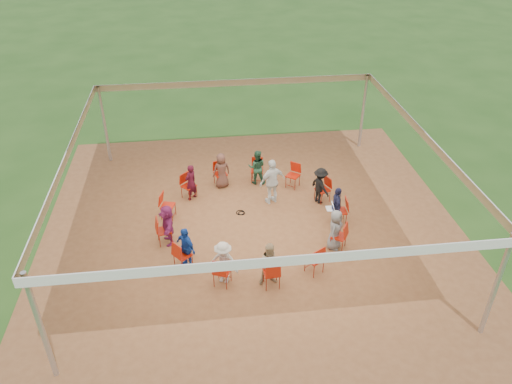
{
  "coord_description": "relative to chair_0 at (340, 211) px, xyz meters",
  "views": [
    {
      "loc": [
        -1.47,
        -12.7,
        9.39
      ],
      "look_at": [
        0.14,
        0.3,
        1.08
      ],
      "focal_mm": 35.0,
      "sensor_mm": 36.0,
      "label": 1
    }
  ],
  "objects": [
    {
      "name": "person_seated_1",
      "position": [
        -0.36,
        1.25,
        0.2
      ],
      "size": [
        0.72,
        0.93,
        1.29
      ],
      "primitive_type": "imported",
      "rotation": [
        0.0,
        0.0,
        2.0
      ],
      "color": "black",
      "rests_on": "ground"
    },
    {
      "name": "ground",
      "position": [
        -2.76,
        0.15,
        -0.45
      ],
      "size": [
        80.0,
        80.0,
        0.0
      ],
      "primitive_type": "plane",
      "color": "#234816",
      "rests_on": "ground"
    },
    {
      "name": "chair_1",
      "position": [
        -0.25,
        1.3,
        0.0
      ],
      "size": [
        0.57,
        0.56,
        0.9
      ],
      "primitive_type": null,
      "rotation": [
        0.0,
        0.0,
        2.0
      ],
      "color": "#AB1907",
      "rests_on": "ground"
    },
    {
      "name": "chair_5",
      "position": [
        -4.73,
        2.1,
        0.0
      ],
      "size": [
        0.61,
        0.61,
        0.9
      ],
      "primitive_type": null,
      "rotation": [
        0.0,
        0.0,
        -2.35
      ],
      "color": "#AB1907",
      "rests_on": "ground"
    },
    {
      "name": "person_seated_6",
      "position": [
        -4.84,
        -1.5,
        0.2
      ],
      "size": [
        0.78,
        0.83,
        1.29
      ],
      "primitive_type": "imported",
      "rotation": [
        0.0,
        0.0,
        -0.9
      ],
      "color": "#163A95",
      "rests_on": "ground"
    },
    {
      "name": "person_seated_3",
      "position": [
        -3.57,
        2.67,
        0.2
      ],
      "size": [
        0.71,
        0.53,
        1.29
      ],
      "primitive_type": "imported",
      "rotation": [
        0.0,
        0.0,
        -2.83
      ],
      "color": "#543227",
      "rests_on": "ground"
    },
    {
      "name": "chair_3",
      "position": [
        -2.28,
        2.88,
        0.0
      ],
      "size": [
        0.49,
        0.51,
        0.9
      ],
      "primitive_type": null,
      "rotation": [
        0.0,
        0.0,
        2.97
      ],
      "color": "#AB1907",
      "rests_on": "ground"
    },
    {
      "name": "cable_coil",
      "position": [
        -3.07,
        0.91,
        -0.43
      ],
      "size": [
        0.35,
        0.35,
        0.03
      ],
      "rotation": [
        0.0,
        0.0,
        -0.26
      ],
      "color": "black",
      "rests_on": "ground"
    },
    {
      "name": "person_seated_9",
      "position": [
        -0.49,
        -1.21,
        0.2
      ],
      "size": [
        0.63,
        0.72,
        1.29
      ],
      "primitive_type": "imported",
      "rotation": [
        0.0,
        0.0,
        1.03
      ],
      "color": "slate",
      "rests_on": "ground"
    },
    {
      "name": "person_seated_8",
      "position": [
        -2.59,
        -2.49,
        0.2
      ],
      "size": [
        0.65,
        0.4,
        1.29
      ],
      "primitive_type": "imported",
      "rotation": [
        0.0,
        0.0,
        0.07
      ],
      "color": "tan",
      "rests_on": "ground"
    },
    {
      "name": "person_seated_7",
      "position": [
        -3.84,
        -2.27,
        0.2
      ],
      "size": [
        0.93,
        0.72,
        1.29
      ],
      "primitive_type": "imported",
      "rotation": [
        0.0,
        0.0,
        -0.42
      ],
      "color": "#B4AB9E",
      "rests_on": "ground"
    },
    {
      "name": "person_seated_2",
      "position": [
        -2.3,
        2.76,
        0.2
      ],
      "size": [
        0.68,
        0.47,
        1.29
      ],
      "primitive_type": "imported",
      "rotation": [
        0.0,
        0.0,
        2.97
      ],
      "color": "#204830",
      "rests_on": "ground"
    },
    {
      "name": "person_seated_0",
      "position": [
        -0.12,
        0.01,
        0.2
      ],
      "size": [
        0.43,
        0.78,
        1.29
      ],
      "primitive_type": "imported",
      "rotation": [
        0.0,
        0.0,
        1.52
      ],
      "color": "#1F2246",
      "rests_on": "ground"
    },
    {
      "name": "person_seated_5",
      "position": [
        -5.37,
        -0.34,
        0.2
      ],
      "size": [
        0.66,
        1.26,
        1.29
      ],
      "primitive_type": "imported",
      "rotation": [
        0.0,
        0.0,
        -1.38
      ],
      "color": "#7F2057",
      "rests_on": "ground"
    },
    {
      "name": "chair_9",
      "position": [
        -3.88,
        -2.38,
        0.0
      ],
      "size": [
        0.56,
        0.57,
        0.9
      ],
      "primitive_type": null,
      "rotation": [
        0.0,
        0.0,
        -0.42
      ],
      "color": "#AB1907",
      "rests_on": "ground"
    },
    {
      "name": "standing_person",
      "position": [
        -1.95,
        1.45,
        0.36
      ],
      "size": [
        1.06,
        0.81,
        1.62
      ],
      "primitive_type": "imported",
      "rotation": [
        0.0,
        0.0,
        3.53
      ],
      "color": "silver",
      "rests_on": "ground"
    },
    {
      "name": "chair_6",
      "position": [
        -5.41,
        0.96,
        0.0
      ],
      "size": [
        0.54,
        0.53,
        0.9
      ],
      "primitive_type": null,
      "rotation": [
        0.0,
        0.0,
        -1.87
      ],
      "color": "#AB1907",
      "rests_on": "ground"
    },
    {
      "name": "chair_11",
      "position": [
        -1.32,
        -2.21,
        0.0
      ],
      "size": [
        0.59,
        0.59,
        0.9
      ],
      "primitive_type": null,
      "rotation": [
        0.0,
        0.0,
        0.55
      ],
      "color": "#AB1907",
      "rests_on": "ground"
    },
    {
      "name": "laptop",
      "position": [
        -0.28,
        0.02,
        0.16
      ],
      "size": [
        0.26,
        0.32,
        0.21
      ],
      "rotation": [
        0.0,
        0.0,
        1.52
      ],
      "color": "#B7B7BC",
      "rests_on": "ground"
    },
    {
      "name": "chair_12",
      "position": [
        -0.39,
        -1.27,
        0.0
      ],
      "size": [
        0.59,
        0.59,
        0.9
      ],
      "primitive_type": null,
      "rotation": [
        0.0,
        0.0,
        1.03
      ],
      "color": "#AB1907",
      "rests_on": "ground"
    },
    {
      "name": "chair_4",
      "position": [
        -3.6,
        2.79,
        0.0
      ],
      "size": [
        0.53,
        0.55,
        0.9
      ],
      "primitive_type": null,
      "rotation": [
        0.0,
        0.0,
        -2.83
      ],
      "color": "#AB1907",
      "rests_on": "ground"
    },
    {
      "name": "chair_0",
      "position": [
        0.0,
        0.0,
        0.0
      ],
      "size": [
        0.46,
        0.44,
        0.9
      ],
      "primitive_type": null,
      "rotation": [
        0.0,
        0.0,
        1.52
      ],
      "color": "#AB1907",
      "rests_on": "ground"
    },
    {
      "name": "person_seated_4",
      "position": [
        -4.65,
        2.01,
        0.2
      ],
      "size": [
        0.55,
        0.55,
        1.29
      ],
      "primitive_type": "imported",
      "rotation": [
        0.0,
        0.0,
        -2.35
      ],
      "color": "#3A0917",
      "rests_on": "ground"
    },
    {
      "name": "chair_7",
      "position": [
        -5.48,
        -0.36,
        0.0
      ],
      "size": [
        0.51,
        0.49,
        0.9
      ],
      "primitive_type": null,
      "rotation": [
        0.0,
        0.0,
        -1.38
      ],
      "color": "#AB1907",
      "rests_on": "ground"
    },
    {
      "name": "chair_2",
      "position": [
        -1.07,
        2.34,
        0.0
      ],
      "size": [
        0.6,
        0.61,
        0.9
      ],
      "primitive_type": null,
      "rotation": [
        0.0,
        0.0,
        2.48
      ],
      "color": "#AB1907",
      "rests_on": "ground"
    },
    {
      "name": "dirt_patch",
      "position": [
        -2.76,
        0.15,
        -0.44
      ],
      "size": [
        13.0,
        13.0,
        0.0
      ],
      "primitive_type": "plane",
      "color": "brown",
      "rests_on": "ground"
    },
    {
      "name": "chair_10",
      "position": [
        -2.58,
        -2.61,
        0.0
      ],
      "size": [
        0.45,
        0.47,
        0.9
      ],
      "primitive_type": null,
      "rotation": [
        0.0,
        0.0,
        0.07
      ],
      "color": "#AB1907",
      "rests_on": "ground"
    },
    {
      "name": "chair_8",
      "position": [
        -4.93,
        -1.57,
        0.0
      ],
      "size": [
        0.61,
        0.6,
        0.9
      ],
      "primitive_type": null,
      "rotation": [
        0.0,
        0.0,
        -0.9
      ],
      "color": "#AB1907",
      "rests_on": "ground"
    },
    {
      "name": "tent",
      "position": [
        -2.76,
        0.15,
        1.92
      ],
      "size": [
        10.33,
        10.33,
        3.0
      ],
      "color": "#B2B2B7",
      "rests_on": "ground"
    }
  ]
}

